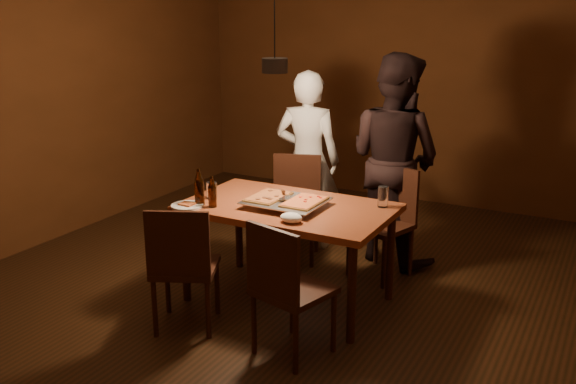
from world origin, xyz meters
The scene contains 19 objects.
room_shell centered at (0.00, 0.00, 1.40)m, with size 6.00×6.00×6.00m.
dining_table centered at (0.10, 0.01, 0.68)m, with size 1.50×0.90×0.75m.
chair_far_left centered at (-0.28, 0.84, 0.54)m, with size 0.53×0.53×0.49m.
chair_far_right centered at (0.57, 0.84, 0.54)m, with size 0.53×0.53×0.49m.
chair_near_left centered at (-0.29, -0.75, 0.54)m, with size 0.56×0.56×0.49m.
chair_near_right centered at (0.47, -0.73, 0.54)m, with size 0.51×0.51×0.49m.
pizza_tray centered at (0.10, -0.03, 0.77)m, with size 0.55×0.45×0.05m, color silver.
pizza_meat centered at (-0.04, -0.03, 0.81)m, with size 0.23×0.36×0.02m, color maroon.
pizza_cheese centered at (0.24, -0.02, 0.81)m, with size 0.23×0.36×0.02m, color gold.
spatula centered at (0.09, -0.02, 0.81)m, with size 0.09×0.24×0.04m, color silver, non-canonical shape.
beer_bottle_a centered at (-0.47, -0.29, 0.89)m, with size 0.07×0.07×0.27m.
beer_bottle_b centered at (-0.36, -0.29, 0.86)m, with size 0.06×0.06×0.23m.
water_glass_left centered at (-0.49, -0.11, 0.81)m, with size 0.08×0.08×0.12m, color silver.
water_glass_right centered at (0.72, 0.30, 0.83)m, with size 0.07×0.07×0.15m, color silver.
plate_slice centered at (-0.52, -0.37, 0.76)m, with size 0.23×0.23×0.03m.
napkin centered at (0.30, -0.32, 0.78)m, with size 0.16×0.12×0.07m, color white.
diner_white centered at (-0.30, 1.13, 0.81)m, with size 0.59×0.39×1.61m, color silver.
diner_dark centered at (0.49, 1.18, 0.89)m, with size 0.87×0.68×1.79m, color black.
pendant_lamp centered at (0.00, 0.00, 1.76)m, with size 0.18×0.18×1.10m.
Camera 1 is at (2.21, -3.91, 2.15)m, focal length 40.00 mm.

